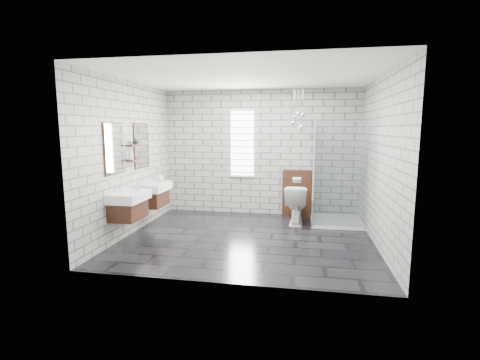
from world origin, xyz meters
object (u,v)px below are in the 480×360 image
(vanity_right, at_px, (152,188))
(toilet, at_px, (296,204))
(cistern_panel, at_px, (297,193))
(vanity_left, at_px, (127,198))
(shower_enclosure, at_px, (332,199))

(vanity_right, relative_size, toilet, 2.04)
(vanity_right, height_order, toilet, vanity_right)
(cistern_panel, xyz_separation_m, toilet, (0.00, -0.56, -0.11))
(vanity_left, bearing_deg, cistern_panel, 39.97)
(shower_enclosure, xyz_separation_m, toilet, (-0.70, -0.05, -0.12))
(vanity_left, relative_size, shower_enclosure, 0.77)
(vanity_right, xyz_separation_m, shower_enclosure, (3.41, 0.78, -0.25))
(vanity_right, bearing_deg, shower_enclosure, 12.83)
(shower_enclosure, relative_size, toilet, 2.64)
(vanity_left, xyz_separation_m, shower_enclosure, (3.41, 1.75, -0.25))
(vanity_left, relative_size, vanity_right, 1.00)
(cistern_panel, distance_m, toilet, 0.58)
(vanity_right, distance_m, shower_enclosure, 3.50)
(vanity_right, relative_size, shower_enclosure, 0.77)
(toilet, bearing_deg, cistern_panel, -88.14)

